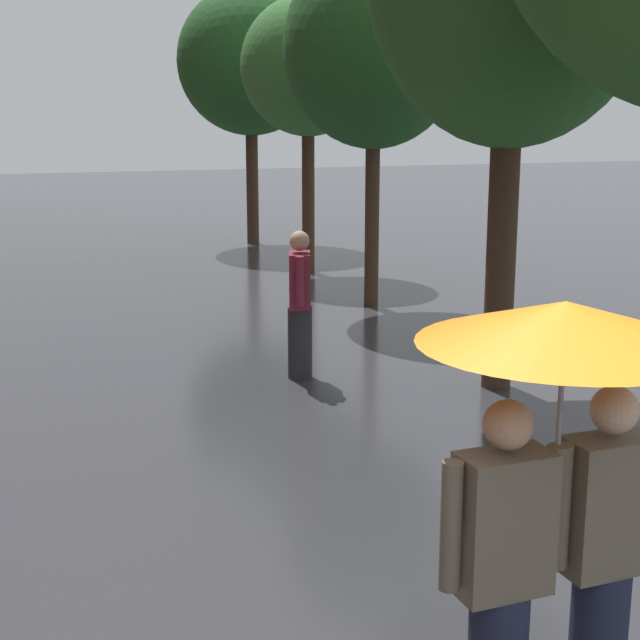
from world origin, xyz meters
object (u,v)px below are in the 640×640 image
object	(u,v)px
street_tree_3	(308,67)
couple_under_umbrella	(559,448)
pedestrian_walking_midground	(300,304)
street_tree_4	(250,61)
street_tree_2	(374,48)

from	to	relation	value
street_tree_3	couple_under_umbrella	bearing A→B (deg)	-102.49
street_tree_3	pedestrian_walking_midground	size ratio (longest dim) A/B	2.94
street_tree_3	pedestrian_walking_midground	xyz separation A→B (m)	(-2.05, -6.29, -2.66)
couple_under_umbrella	street_tree_3	bearing A→B (deg)	77.51
street_tree_4	couple_under_umbrella	distance (m)	16.40
street_tree_2	pedestrian_walking_midground	size ratio (longest dim) A/B	3.17
street_tree_3	couple_under_umbrella	world-z (taller)	street_tree_3
street_tree_2	street_tree_4	xyz separation A→B (m)	(-0.07, 6.74, 0.10)
street_tree_3	pedestrian_walking_midground	world-z (taller)	street_tree_3
street_tree_3	street_tree_4	distance (m)	3.68
street_tree_2	street_tree_3	xyz separation A→B (m)	(0.00, 3.07, -0.15)
street_tree_2	street_tree_3	distance (m)	3.07
street_tree_2	street_tree_4	bearing A→B (deg)	90.62
couple_under_umbrella	pedestrian_walking_midground	bearing A→B (deg)	83.58
street_tree_2	street_tree_4	distance (m)	6.74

